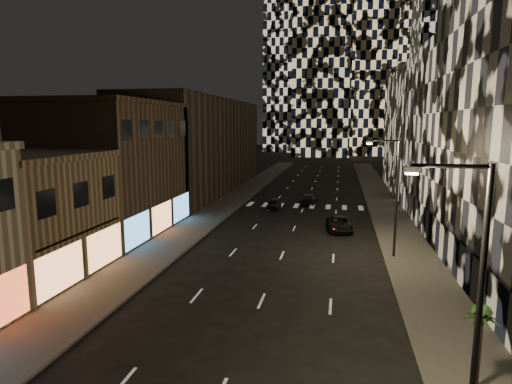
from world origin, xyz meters
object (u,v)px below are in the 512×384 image
at_px(car_dark_rightlane, 340,224).
at_px(palm_tree, 481,321).
at_px(streetlight_near, 472,288).
at_px(streetlight_far, 394,190).
at_px(car_dark_midlane, 274,204).
at_px(car_dark_oncoming, 309,199).

height_order(car_dark_rightlane, palm_tree, palm_tree).
distance_m(streetlight_near, streetlight_far, 20.00).
relative_size(car_dark_midlane, palm_tree, 1.11).
bearing_deg(palm_tree, streetlight_near, -113.15).
relative_size(streetlight_near, car_dark_midlane, 2.44).
bearing_deg(car_dark_rightlane, car_dark_midlane, 123.32).
xyz_separation_m(car_dark_oncoming, palm_tree, (9.20, -38.56, 2.27)).
xyz_separation_m(streetlight_far, palm_tree, (1.34, -16.86, -2.45)).
distance_m(streetlight_far, car_dark_rightlane, 9.96).
xyz_separation_m(car_dark_midlane, car_dark_oncoming, (4.00, 4.29, 0.01)).
distance_m(streetlight_near, car_dark_rightlane, 28.53).
relative_size(car_dark_rightlane, palm_tree, 1.46).
distance_m(car_dark_oncoming, palm_tree, 39.71).
xyz_separation_m(streetlight_near, car_dark_oncoming, (-7.85, 41.70, -4.72)).
bearing_deg(streetlight_far, car_dark_rightlane, 116.46).
xyz_separation_m(car_dark_rightlane, palm_tree, (5.26, -24.73, 2.23)).
xyz_separation_m(streetlight_near, car_dark_midlane, (-11.85, 37.41, -4.72)).
bearing_deg(car_dark_rightlane, car_dark_oncoming, 99.44).
distance_m(car_dark_midlane, palm_tree, 36.79).
xyz_separation_m(car_dark_midlane, palm_tree, (13.20, -34.26, 2.27)).
xyz_separation_m(streetlight_far, car_dark_oncoming, (-7.85, 21.70, -4.72)).
distance_m(car_dark_midlane, car_dark_oncoming, 5.87).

